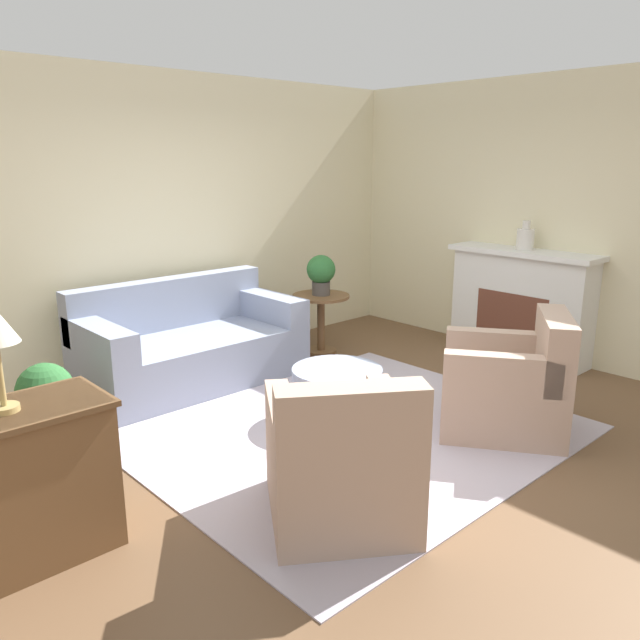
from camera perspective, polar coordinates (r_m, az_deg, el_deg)
name	(u,v)px	position (r m, az deg, el deg)	size (l,w,h in m)	color
ground_plane	(355,433)	(4.76, 3.23, -10.32)	(16.00, 16.00, 0.00)	brown
wall_back	(175,222)	(6.32, -13.14, 8.73)	(8.84, 0.12, 2.80)	beige
wall_right	(555,221)	(6.69, 20.71, 8.48)	(0.12, 9.54, 2.80)	beige
rug	(355,433)	(4.76, 3.23, -10.27)	(3.07, 2.56, 0.01)	#BCB2C1
couch	(190,346)	(5.83, -11.83, -2.39)	(1.97, 0.99, 0.92)	#8E99B2
armchair_left	(341,464)	(3.57, 1.92, -13.06)	(1.13, 1.16, 0.90)	tan
armchair_right	(511,387)	(4.89, 17.04, -5.89)	(1.13, 1.16, 0.90)	tan
ottoman_table	(337,387)	(4.89, 1.56, -6.10)	(0.71, 0.71, 0.41)	#8E99B2
side_table	(321,313)	(6.53, 0.09, 0.68)	(0.59, 0.59, 0.62)	brown
fireplace	(521,302)	(6.67, 17.89, 1.59)	(0.44, 1.52, 1.12)	white
dresser	(15,485)	(3.55, -26.11, -13.40)	(0.95, 0.50, 0.82)	brown
vase_mantel_near	(525,238)	(6.55, 18.26, 7.10)	(0.17, 0.17, 0.29)	silver
potted_plant_on_side_table	(321,272)	(6.44, 0.09, 4.37)	(0.30, 0.30, 0.42)	#4C4742
potted_plant_floor	(46,397)	(4.88, -23.78, -6.46)	(0.40, 0.40, 0.60)	#4C4742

